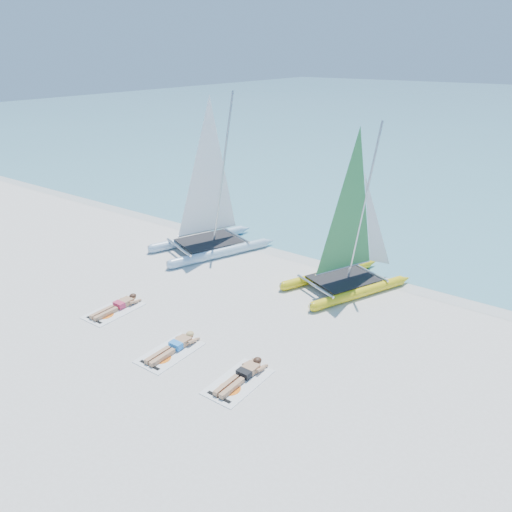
{
  "coord_description": "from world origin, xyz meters",
  "views": [
    {
      "loc": [
        9.17,
        -10.59,
        7.75
      ],
      "look_at": [
        0.57,
        1.2,
        1.64
      ],
      "focal_mm": 35.0,
      "sensor_mm": 36.0,
      "label": 1
    }
  ],
  "objects_px": {
    "towel_a": "(114,311)",
    "sunbather_a": "(118,305)",
    "towel_b": "(170,352)",
    "sunbather_b": "(175,346)",
    "towel_c": "(238,382)",
    "catamaran_blue": "(210,205)",
    "sunbather_c": "(243,375)",
    "catamaran_yellow": "(356,236)"
  },
  "relations": [
    {
      "from": "towel_c",
      "to": "towel_a",
      "type": "bearing_deg",
      "value": 174.24
    },
    {
      "from": "towel_a",
      "to": "catamaran_yellow",
      "type": "bearing_deg",
      "value": 49.57
    },
    {
      "from": "towel_b",
      "to": "towel_c",
      "type": "distance_m",
      "value": 2.32
    },
    {
      "from": "sunbather_a",
      "to": "catamaran_blue",
      "type": "bearing_deg",
      "value": 99.48
    },
    {
      "from": "sunbather_c",
      "to": "towel_c",
      "type": "bearing_deg",
      "value": -90.0
    },
    {
      "from": "catamaran_blue",
      "to": "catamaran_yellow",
      "type": "xyz_separation_m",
      "value": [
        6.24,
        0.38,
        -0.1
      ]
    },
    {
      "from": "sunbather_a",
      "to": "towel_c",
      "type": "xyz_separation_m",
      "value": [
        5.47,
        -0.74,
        -0.11
      ]
    },
    {
      "from": "catamaran_blue",
      "to": "towel_c",
      "type": "xyz_separation_m",
      "value": [
        6.41,
        -6.39,
        -1.92
      ]
    },
    {
      "from": "catamaran_yellow",
      "to": "sunbather_b",
      "type": "height_order",
      "value": "catamaran_yellow"
    },
    {
      "from": "catamaran_yellow",
      "to": "towel_b",
      "type": "bearing_deg",
      "value": -84.02
    },
    {
      "from": "catamaran_yellow",
      "to": "sunbather_c",
      "type": "height_order",
      "value": "catamaran_yellow"
    },
    {
      "from": "sunbather_b",
      "to": "towel_c",
      "type": "distance_m",
      "value": 2.33
    },
    {
      "from": "catamaran_blue",
      "to": "towel_a",
      "type": "xyz_separation_m",
      "value": [
        0.94,
        -5.84,
        -1.92
      ]
    },
    {
      "from": "sunbather_b",
      "to": "sunbather_c",
      "type": "xyz_separation_m",
      "value": [
        2.32,
        0.08,
        0.0
      ]
    },
    {
      "from": "sunbather_b",
      "to": "towel_c",
      "type": "bearing_deg",
      "value": -2.87
    },
    {
      "from": "towel_a",
      "to": "towel_b",
      "type": "relative_size",
      "value": 1.0
    },
    {
      "from": "catamaran_yellow",
      "to": "towel_c",
      "type": "relative_size",
      "value": 3.14
    },
    {
      "from": "towel_c",
      "to": "sunbather_c",
      "type": "height_order",
      "value": "sunbather_c"
    },
    {
      "from": "catamaran_yellow",
      "to": "catamaran_blue",
      "type": "bearing_deg",
      "value": -153.08
    },
    {
      "from": "sunbather_b",
      "to": "towel_a",
      "type": "bearing_deg",
      "value": 172.12
    },
    {
      "from": "towel_a",
      "to": "sunbather_a",
      "type": "relative_size",
      "value": 1.07
    },
    {
      "from": "catamaran_yellow",
      "to": "towel_c",
      "type": "bearing_deg",
      "value": -65.13
    },
    {
      "from": "towel_b",
      "to": "towel_c",
      "type": "height_order",
      "value": "same"
    },
    {
      "from": "sunbather_a",
      "to": "towel_c",
      "type": "height_order",
      "value": "sunbather_a"
    },
    {
      "from": "sunbather_a",
      "to": "towel_b",
      "type": "bearing_deg",
      "value": -14.59
    },
    {
      "from": "catamaran_blue",
      "to": "sunbather_a",
      "type": "xyz_separation_m",
      "value": [
        0.94,
        -5.64,
        -1.81
      ]
    },
    {
      "from": "towel_b",
      "to": "sunbather_b",
      "type": "bearing_deg",
      "value": 90.0
    },
    {
      "from": "towel_a",
      "to": "sunbather_c",
      "type": "height_order",
      "value": "sunbather_c"
    },
    {
      "from": "catamaran_blue",
      "to": "sunbather_a",
      "type": "bearing_deg",
      "value": -59.33
    },
    {
      "from": "towel_b",
      "to": "towel_c",
      "type": "relative_size",
      "value": 1.0
    },
    {
      "from": "catamaran_yellow",
      "to": "sunbather_c",
      "type": "bearing_deg",
      "value": -65.09
    },
    {
      "from": "sunbather_a",
      "to": "sunbather_c",
      "type": "xyz_separation_m",
      "value": [
        5.47,
        -0.55,
        0.0
      ]
    },
    {
      "from": "towel_a",
      "to": "sunbather_a",
      "type": "bearing_deg",
      "value": 90.0
    },
    {
      "from": "sunbather_a",
      "to": "towel_b",
      "type": "height_order",
      "value": "sunbather_a"
    },
    {
      "from": "catamaran_blue",
      "to": "sunbather_b",
      "type": "distance_m",
      "value": 7.7
    },
    {
      "from": "towel_b",
      "to": "sunbather_c",
      "type": "height_order",
      "value": "sunbather_c"
    },
    {
      "from": "catamaran_yellow",
      "to": "sunbather_a",
      "type": "xyz_separation_m",
      "value": [
        -5.3,
        -6.03,
        -1.71
      ]
    },
    {
      "from": "catamaran_blue",
      "to": "towel_a",
      "type": "height_order",
      "value": "catamaran_blue"
    },
    {
      "from": "sunbather_a",
      "to": "sunbather_b",
      "type": "relative_size",
      "value": 1.0
    },
    {
      "from": "towel_c",
      "to": "sunbather_c",
      "type": "distance_m",
      "value": 0.22
    },
    {
      "from": "sunbather_b",
      "to": "catamaran_yellow",
      "type": "bearing_deg",
      "value": 72.1
    },
    {
      "from": "towel_b",
      "to": "catamaran_yellow",
      "type": "bearing_deg",
      "value": 72.57
    }
  ]
}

